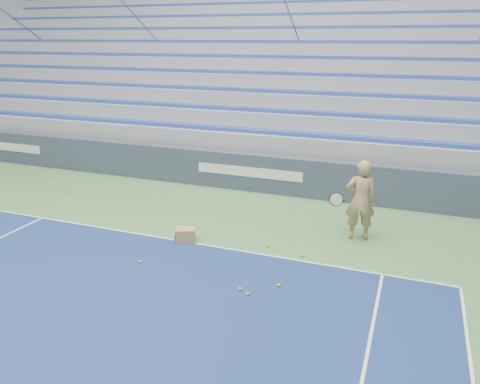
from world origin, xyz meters
name	(u,v)px	position (x,y,z in m)	size (l,w,h in m)	color
sponsor_barrier	(251,172)	(0.00, 15.88, 0.55)	(30.00, 0.32, 1.10)	#363E53
bleachers	(300,90)	(0.00, 21.60, 2.36)	(31.00, 9.15, 7.30)	#979AA0
tennis_player	(360,200)	(3.43, 13.46, 0.91)	(0.98, 0.91, 1.82)	tan
ball_box	(186,235)	(-0.11, 11.92, 0.16)	(0.51, 0.46, 0.31)	#AB8552
tennis_ball_0	(241,252)	(1.24, 11.80, 0.03)	(0.07, 0.07, 0.07)	#B7D12A
tennis_ball_1	(279,285)	(2.39, 10.75, 0.03)	(0.07, 0.07, 0.07)	#B7D12A
tennis_ball_2	(240,289)	(1.78, 10.37, 0.03)	(0.07, 0.07, 0.07)	#B7D12A
tennis_ball_3	(141,262)	(-0.48, 10.65, 0.03)	(0.07, 0.07, 0.07)	#B7D12A
tennis_ball_4	(302,256)	(2.49, 12.09, 0.03)	(0.07, 0.07, 0.07)	#B7D12A
tennis_ball_5	(248,294)	(1.97, 10.26, 0.03)	(0.07, 0.07, 0.07)	#B7D12A
tennis_ball_6	(268,246)	(1.68, 12.30, 0.03)	(0.07, 0.07, 0.07)	#B7D12A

